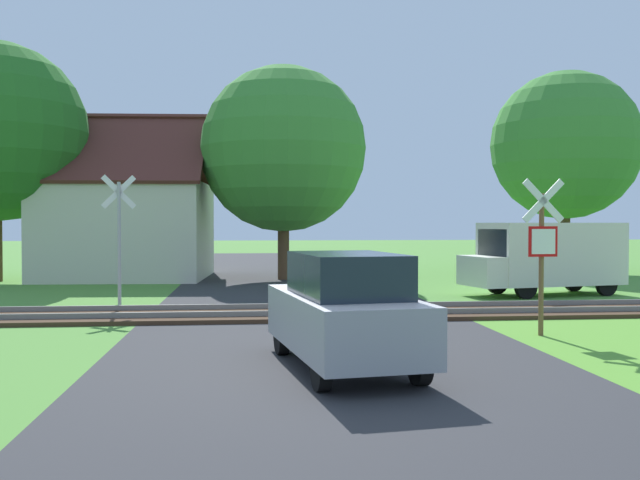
# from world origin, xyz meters

# --- Properties ---
(ground_plane) EXTENTS (160.00, 160.00, 0.00)m
(ground_plane) POSITION_xyz_m (0.00, 0.00, 0.00)
(ground_plane) COLOR #4C8433
(road_asphalt) EXTENTS (7.51, 80.00, 0.01)m
(road_asphalt) POSITION_xyz_m (0.00, 2.00, 0.00)
(road_asphalt) COLOR #2D2D30
(road_asphalt) RESTS_ON ground
(rail_track) EXTENTS (60.00, 2.60, 0.22)m
(rail_track) POSITION_xyz_m (0.00, 6.57, 0.06)
(rail_track) COLOR #422D1E
(rail_track) RESTS_ON ground
(stop_sign_near) EXTENTS (0.88, 0.16, 3.11)m
(stop_sign_near) POSITION_xyz_m (4.45, 3.05, 1.76)
(stop_sign_near) COLOR brown
(stop_sign_near) RESTS_ON ground
(crossing_sign_far) EXTENTS (0.85, 0.26, 3.47)m
(crossing_sign_far) POSITION_xyz_m (-4.61, 8.18, 2.00)
(crossing_sign_far) COLOR #9E9EA5
(crossing_sign_far) RESTS_ON ground
(house) EXTENTS (6.95, 6.88, 6.64)m
(house) POSITION_xyz_m (-6.15, 19.05, 2.12)
(house) COLOR beige
(house) RESTS_ON ground
(tree_center) EXTENTS (6.52, 6.52, 8.40)m
(tree_center) POSITION_xyz_m (0.07, 17.60, 5.14)
(tree_center) COLOR #513823
(tree_center) RESTS_ON ground
(tree_far) EXTENTS (6.63, 6.63, 9.03)m
(tree_far) POSITION_xyz_m (12.89, 20.31, 5.71)
(tree_far) COLOR #513823
(tree_far) RESTS_ON ground
(mail_truck) EXTENTS (5.18, 2.83, 2.24)m
(mail_truck) POSITION_xyz_m (7.86, 10.68, 1.24)
(mail_truck) COLOR silver
(mail_truck) RESTS_ON ground
(parked_car) EXTENTS (2.20, 4.20, 1.78)m
(parked_car) POSITION_xyz_m (0.13, 0.29, 0.89)
(parked_car) COLOR #99999E
(parked_car) RESTS_ON ground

